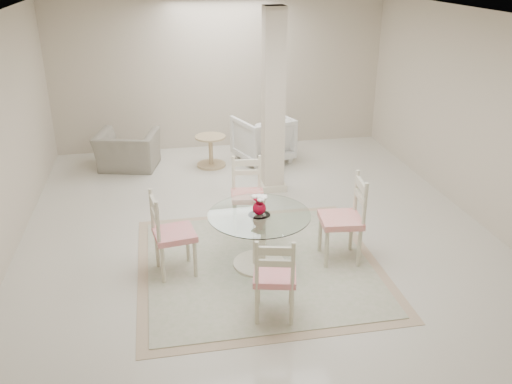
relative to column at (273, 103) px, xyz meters
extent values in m
plane|color=beige|center=(-0.50, -1.30, -1.35)|extent=(7.00, 7.00, 0.00)
cube|color=beige|center=(-0.50, 2.20, 0.00)|extent=(6.00, 0.02, 2.70)
cube|color=beige|center=(-0.50, -4.80, 0.00)|extent=(6.00, 0.02, 2.70)
cube|color=beige|center=(2.50, -1.30, 0.00)|extent=(0.02, 7.00, 2.70)
cube|color=white|center=(-0.50, -1.30, 1.35)|extent=(6.00, 7.00, 0.02)
cube|color=beige|center=(0.00, 0.00, 0.00)|extent=(0.30, 0.30, 2.70)
cube|color=tan|center=(-0.63, -2.21, -1.35)|extent=(2.78, 2.78, 0.01)
cube|color=beige|center=(-0.63, -2.21, -1.34)|extent=(2.55, 2.55, 0.01)
cylinder|color=#F2E1C7|center=(-0.63, -2.21, -1.33)|extent=(0.60, 0.60, 0.04)
cylinder|color=#F2E1C7|center=(-0.63, -2.21, -1.00)|extent=(0.15, 0.15, 0.62)
cylinder|color=#F2E1C7|center=(-0.63, -2.21, -0.71)|extent=(0.25, 0.25, 0.02)
cylinder|color=white|center=(-0.63, -2.21, -0.69)|extent=(1.15, 1.15, 0.01)
ellipsoid|color=#A60520|center=(-0.63, -2.21, -0.61)|extent=(0.15, 0.15, 0.15)
cylinder|color=#A60520|center=(-0.63, -2.21, -0.52)|extent=(0.08, 0.08, 0.04)
cylinder|color=#A60520|center=(-0.63, -2.21, -0.49)|extent=(0.13, 0.13, 0.02)
ellipsoid|color=white|center=(-0.63, -2.21, -0.47)|extent=(0.09, 0.09, 0.04)
ellipsoid|color=white|center=(-0.59, -2.20, -0.48)|extent=(0.09, 0.09, 0.04)
ellipsoid|color=white|center=(-0.68, -2.19, -0.48)|extent=(0.09, 0.09, 0.04)
ellipsoid|color=white|center=(-0.62, -2.26, -0.49)|extent=(0.09, 0.09, 0.04)
ellipsoid|color=white|center=(-0.59, -2.24, -0.48)|extent=(0.09, 0.09, 0.04)
cylinder|color=beige|center=(0.15, -2.04, -1.11)|extent=(0.05, 0.05, 0.48)
cylinder|color=beige|center=(0.11, -2.41, -1.11)|extent=(0.05, 0.05, 0.48)
cylinder|color=beige|center=(0.52, -2.07, -1.11)|extent=(0.05, 0.05, 0.48)
cylinder|color=beige|center=(0.49, -2.45, -1.11)|extent=(0.05, 0.05, 0.48)
cube|color=red|center=(0.32, -2.24, -0.83)|extent=(0.51, 0.51, 0.07)
cube|color=beige|center=(0.53, -2.26, -0.48)|extent=(0.09, 0.42, 0.57)
cylinder|color=#EFEAC5|center=(-0.79, -1.42, -1.13)|extent=(0.04, 0.04, 0.44)
cylinder|color=#EFEAC5|center=(-0.45, -1.45, -1.13)|extent=(0.04, 0.04, 0.44)
cylinder|color=#EFEAC5|center=(-0.75, -1.08, -1.13)|extent=(0.04, 0.04, 0.44)
cylinder|color=#EFEAC5|center=(-0.41, -1.11, -1.13)|extent=(0.04, 0.04, 0.44)
cube|color=red|center=(-0.60, -1.26, -0.88)|extent=(0.46, 0.46, 0.07)
cube|color=#EFEAC5|center=(-0.58, -1.08, -0.56)|extent=(0.38, 0.08, 0.51)
cylinder|color=beige|center=(-1.38, -2.33, -1.12)|extent=(0.04, 0.04, 0.46)
cylinder|color=beige|center=(-1.43, -1.98, -1.12)|extent=(0.04, 0.04, 0.46)
cylinder|color=beige|center=(-1.73, -2.39, -1.12)|extent=(0.04, 0.04, 0.46)
cylinder|color=beige|center=(-1.79, -2.04, -1.12)|extent=(0.04, 0.04, 0.46)
cube|color=red|center=(-1.58, -2.18, -0.86)|extent=(0.50, 0.50, 0.07)
cube|color=beige|center=(-1.78, -2.22, -0.53)|extent=(0.11, 0.40, 0.54)
cylinder|color=beige|center=(-0.46, -3.04, -1.14)|extent=(0.04, 0.04, 0.43)
cylinder|color=beige|center=(-0.79, -2.96, -1.14)|extent=(0.04, 0.04, 0.43)
cylinder|color=beige|center=(-0.54, -3.36, -1.14)|extent=(0.04, 0.04, 0.43)
cylinder|color=beige|center=(-0.86, -3.29, -1.14)|extent=(0.04, 0.04, 0.43)
cube|color=red|center=(-0.66, -3.16, -0.89)|extent=(0.49, 0.49, 0.07)
cube|color=beige|center=(-0.71, -3.34, -0.58)|extent=(0.37, 0.12, 0.50)
imported|color=gray|center=(-2.20, 1.31, -1.04)|extent=(1.14, 1.05, 0.63)
imported|color=white|center=(0.10, 1.26, -0.95)|extent=(1.10, 1.12, 0.80)
cylinder|color=tan|center=(-0.82, 1.15, -1.33)|extent=(0.49, 0.49, 0.04)
cylinder|color=tan|center=(-0.82, 1.15, -1.08)|extent=(0.07, 0.07, 0.47)
cylinder|color=tan|center=(-0.82, 1.15, -0.83)|extent=(0.51, 0.51, 0.03)
camera|label=1|loc=(-1.67, -7.55, 1.96)|focal=38.00mm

